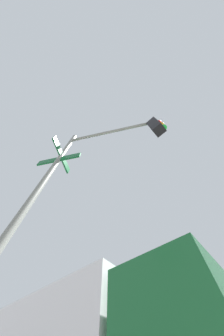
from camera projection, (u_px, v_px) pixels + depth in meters
The scene contains 1 object.
traffic_signal_near at pixel (104, 151), 3.56m from camera, with size 2.96×1.92×6.34m.
Camera 1 is at (-4.86, -7.19, 1.17)m, focal length 16.30 mm.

